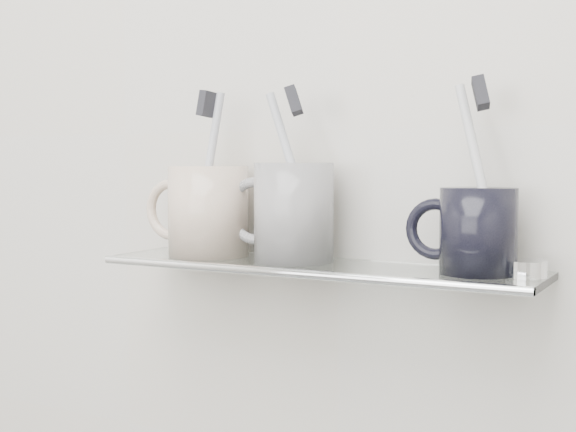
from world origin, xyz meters
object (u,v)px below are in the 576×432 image
Objects in this scene: shelf_glass at (315,267)px; mug_right at (478,231)px; mug_left at (208,211)px; mug_center at (294,212)px.

mug_right is (0.18, 0.00, 0.05)m from shelf_glass.
mug_left is 0.96× the size of mug_center.
mug_center is at bearing 24.24° from mug_left.
mug_center is (-0.03, 0.00, 0.06)m from shelf_glass.
mug_left is at bearing -171.96° from mug_center.
shelf_glass is at bearing 22.27° from mug_left.
mug_center is (0.12, 0.00, 0.00)m from mug_left.
shelf_glass is 0.19m from mug_right.
mug_left reaches higher than shelf_glass.
mug_right is (0.33, 0.00, -0.01)m from mug_left.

